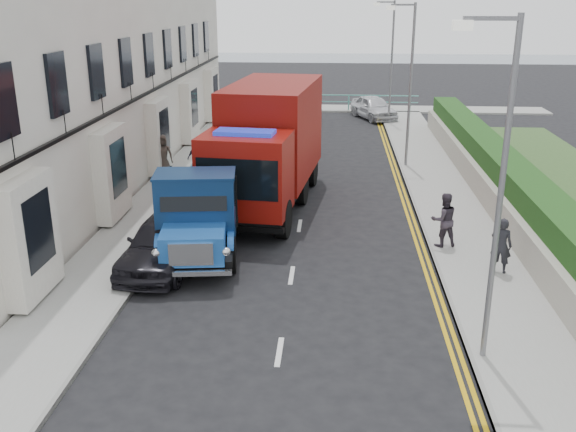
# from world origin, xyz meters

# --- Properties ---
(ground) EXTENTS (120.00, 120.00, 0.00)m
(ground) POSITION_xyz_m (0.00, 0.00, 0.00)
(ground) COLOR black
(ground) RESTS_ON ground
(pavement_west) EXTENTS (2.40, 38.00, 0.12)m
(pavement_west) POSITION_xyz_m (-5.20, 9.00, 0.06)
(pavement_west) COLOR gray
(pavement_west) RESTS_ON ground
(pavement_east) EXTENTS (2.60, 38.00, 0.12)m
(pavement_east) POSITION_xyz_m (5.30, 9.00, 0.06)
(pavement_east) COLOR gray
(pavement_east) RESTS_ON ground
(promenade) EXTENTS (30.00, 2.50, 0.12)m
(promenade) POSITION_xyz_m (0.00, 29.00, 0.06)
(promenade) COLOR gray
(promenade) RESTS_ON ground
(sea_plane) EXTENTS (120.00, 120.00, 0.00)m
(sea_plane) POSITION_xyz_m (0.00, 60.00, 0.00)
(sea_plane) COLOR slate
(sea_plane) RESTS_ON ground
(garden_east) EXTENTS (1.45, 28.00, 1.75)m
(garden_east) POSITION_xyz_m (7.21, 9.00, 0.90)
(garden_east) COLOR #B2AD9E
(garden_east) RESTS_ON ground
(seafront_railing) EXTENTS (13.00, 0.08, 1.11)m
(seafront_railing) POSITION_xyz_m (0.00, 28.20, 0.58)
(seafront_railing) COLOR #59B2A5
(seafront_railing) RESTS_ON ground
(lamp_near) EXTENTS (1.23, 0.18, 7.00)m
(lamp_near) POSITION_xyz_m (4.18, -2.00, 4.00)
(lamp_near) COLOR slate
(lamp_near) RESTS_ON ground
(lamp_mid) EXTENTS (1.23, 0.18, 7.00)m
(lamp_mid) POSITION_xyz_m (4.18, 14.00, 4.00)
(lamp_mid) COLOR slate
(lamp_mid) RESTS_ON ground
(lamp_far) EXTENTS (1.23, 0.18, 7.00)m
(lamp_far) POSITION_xyz_m (4.18, 24.00, 4.00)
(lamp_far) COLOR slate
(lamp_far) RESTS_ON ground
(bedford_lorry) EXTENTS (2.82, 5.75, 2.62)m
(bedford_lorry) POSITION_xyz_m (-2.75, 2.89, 1.21)
(bedford_lorry) COLOR black
(bedford_lorry) RESTS_ON ground
(red_lorry) EXTENTS (3.65, 8.44, 4.29)m
(red_lorry) POSITION_xyz_m (-1.27, 8.28, 2.28)
(red_lorry) COLOR black
(red_lorry) RESTS_ON ground
(parked_car_front) EXTENTS (2.13, 4.50, 1.49)m
(parked_car_front) POSITION_xyz_m (-3.60, 2.40, 0.74)
(parked_car_front) COLOR black
(parked_car_front) RESTS_ON ground
(parked_car_mid) EXTENTS (1.75, 4.66, 1.52)m
(parked_car_mid) POSITION_xyz_m (-3.60, 11.10, 0.76)
(parked_car_mid) COLOR #60B3CF
(parked_car_mid) RESTS_ON ground
(parked_car_rear) EXTENTS (2.03, 4.60, 1.31)m
(parked_car_rear) POSITION_xyz_m (-2.60, 16.66, 0.66)
(parked_car_rear) COLOR #AEAEB3
(parked_car_rear) RESTS_ON ground
(seafront_car_left) EXTENTS (3.25, 5.26, 1.36)m
(seafront_car_left) POSITION_xyz_m (-1.52, 23.96, 0.68)
(seafront_car_left) COLOR black
(seafront_car_left) RESTS_ON ground
(seafront_car_right) EXTENTS (3.10, 4.49, 1.42)m
(seafront_car_right) POSITION_xyz_m (3.50, 25.74, 0.71)
(seafront_car_right) COLOR silver
(seafront_car_right) RESTS_ON ground
(pedestrian_east_near) EXTENTS (0.66, 0.56, 1.55)m
(pedestrian_east_near) POSITION_xyz_m (5.65, 2.40, 0.89)
(pedestrian_east_near) COLOR black
(pedestrian_east_near) RESTS_ON pavement_east
(pedestrian_east_far) EXTENTS (0.93, 0.80, 1.65)m
(pedestrian_east_far) POSITION_xyz_m (4.40, 4.24, 0.95)
(pedestrian_east_far) COLOR #362E39
(pedestrian_east_far) RESTS_ON pavement_east
(pedestrian_west_near) EXTENTS (1.03, 0.69, 1.62)m
(pedestrian_west_near) POSITION_xyz_m (-4.46, 11.37, 0.93)
(pedestrian_west_near) COLOR black
(pedestrian_west_near) RESTS_ON pavement_west
(pedestrian_west_far) EXTENTS (0.92, 0.66, 1.75)m
(pedestrian_west_far) POSITION_xyz_m (-6.00, 11.43, 0.99)
(pedestrian_west_far) COLOR #3A312A
(pedestrian_west_far) RESTS_ON pavement_west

